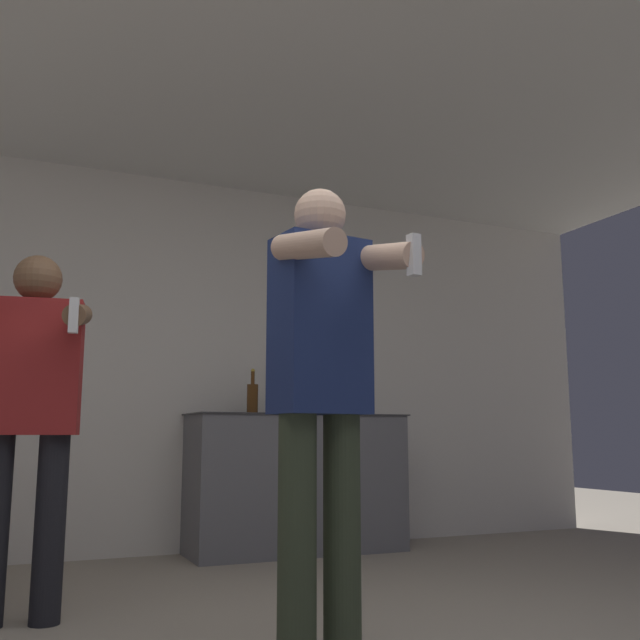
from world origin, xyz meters
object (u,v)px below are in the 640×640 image
(bottle_clear_vodka, at_px, (252,397))
(person_woman_foreground, at_px, (322,382))
(person_man_side, at_px, (30,399))
(bottle_short_whiskey, at_px, (286,401))
(bottle_green_wine, at_px, (327,397))

(bottle_clear_vodka, xyz_separation_m, person_woman_foreground, (-0.48, -2.24, -0.07))
(bottle_clear_vodka, xyz_separation_m, person_man_side, (-1.40, -1.25, -0.10))
(person_woman_foreground, relative_size, person_man_side, 1.07)
(bottle_short_whiskey, relative_size, person_woman_foreground, 0.14)
(bottle_short_whiskey, bearing_deg, person_man_side, -142.62)
(bottle_clear_vodka, height_order, person_man_side, person_man_side)
(bottle_green_wine, xyz_separation_m, person_man_side, (-1.94, -1.25, -0.12))
(bottle_short_whiskey, height_order, person_woman_foreground, person_woman_foreground)
(person_woman_foreground, bearing_deg, bottle_clear_vodka, 77.98)
(person_man_side, bearing_deg, bottle_clear_vodka, 41.74)
(bottle_clear_vodka, height_order, bottle_short_whiskey, bottle_clear_vodka)
(bottle_clear_vodka, bearing_deg, bottle_short_whiskey, 0.00)
(bottle_green_wine, height_order, bottle_short_whiskey, bottle_green_wine)
(bottle_clear_vodka, distance_m, person_man_side, 1.88)
(person_man_side, bearing_deg, person_woman_foreground, -47.24)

